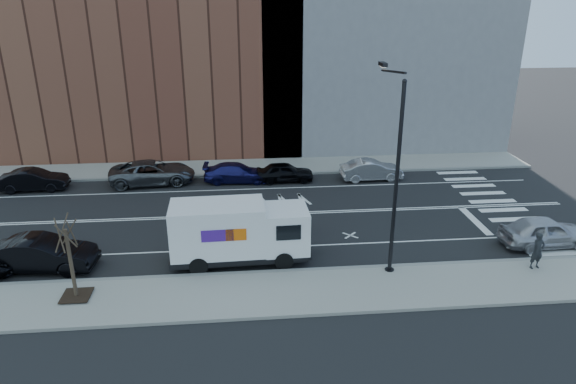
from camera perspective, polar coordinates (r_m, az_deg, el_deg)
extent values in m
plane|color=black|center=(30.62, -5.41, -2.59)|extent=(120.00, 120.00, 0.00)
cube|color=gray|center=(22.79, -5.30, -11.33)|extent=(44.00, 3.60, 0.15)
cube|color=gray|center=(38.81, -5.49, 2.74)|extent=(44.00, 3.60, 0.15)
cube|color=gray|center=(24.33, -5.33, -9.04)|extent=(44.00, 0.25, 0.17)
cube|color=gray|center=(37.10, -5.48, 1.88)|extent=(44.00, 0.25, 0.17)
cube|color=brown|center=(44.43, -17.00, 18.67)|extent=(26.00, 10.00, 22.00)
cylinder|color=black|center=(23.06, 11.95, 0.96)|extent=(0.18, 0.18, 9.00)
cylinder|color=black|center=(24.90, 11.18, -8.58)|extent=(0.44, 0.44, 0.20)
sphere|color=black|center=(21.96, 12.84, 11.92)|extent=(0.20, 0.20, 0.20)
cylinder|color=black|center=(23.55, 11.61, 12.98)|extent=(0.11, 3.49, 0.48)
cube|color=black|center=(25.15, 10.51, 13.78)|extent=(0.25, 0.80, 0.18)
cube|color=#FFF2CC|center=(25.16, 10.50, 13.56)|extent=(0.18, 0.55, 0.03)
cube|color=black|center=(24.17, -22.44, -10.56)|extent=(1.20, 1.20, 0.04)
cylinder|color=#382B1E|center=(23.45, -22.96, -7.38)|extent=(0.16, 0.16, 3.20)
cylinder|color=#382B1E|center=(22.77, -22.86, -4.27)|extent=(0.06, 0.80, 1.44)
cylinder|color=#382B1E|center=(23.03, -23.11, -4.03)|extent=(0.81, 0.31, 1.19)
cylinder|color=#382B1E|center=(23.04, -23.83, -4.13)|extent=(0.58, 0.76, 1.50)
cylinder|color=#382B1E|center=(22.79, -24.05, -4.44)|extent=(0.47, 0.61, 1.37)
cylinder|color=#382B1E|center=(22.62, -23.44, -4.53)|extent=(0.72, 0.29, 1.13)
cube|color=black|center=(25.36, -5.50, -6.69)|extent=(6.60, 2.40, 0.32)
cube|color=white|center=(24.98, -0.26, -4.07)|extent=(2.17, 2.33, 2.11)
cube|color=black|center=(24.99, 2.20, -3.28)|extent=(0.12, 1.95, 1.00)
cube|color=black|center=(23.82, 0.07, -4.55)|extent=(1.16, 0.08, 0.74)
cube|color=black|center=(25.89, -0.56, -2.36)|extent=(1.16, 0.08, 0.74)
cube|color=black|center=(25.58, 2.06, -6.08)|extent=(0.22, 2.11, 0.37)
cube|color=white|center=(24.76, -7.81, -3.98)|extent=(4.49, 2.45, 2.43)
cube|color=#47198C|center=(23.63, -7.84, -4.85)|extent=(1.48, 0.06, 0.58)
cube|color=orange|center=(23.62, -5.79, -4.76)|extent=(0.95, 0.05, 0.58)
cube|color=#47198C|center=(25.77, -7.81, -2.56)|extent=(1.48, 0.06, 0.58)
cube|color=orange|center=(25.76, -5.94, -2.47)|extent=(0.95, 0.05, 0.58)
cylinder|color=black|center=(24.57, -0.45, -7.65)|extent=(0.89, 0.32, 0.89)
cylinder|color=black|center=(26.43, -0.98, -5.46)|extent=(0.89, 0.32, 0.89)
cylinder|color=black|center=(24.50, -9.90, -8.09)|extent=(0.89, 0.32, 0.89)
cylinder|color=black|center=(26.36, -9.72, -5.86)|extent=(0.89, 0.32, 0.89)
imported|color=black|center=(38.09, -26.41, 1.21)|extent=(4.39, 1.68, 1.43)
imported|color=#52555A|center=(36.52, -14.83, 2.11)|extent=(5.96, 3.19, 1.59)
imported|color=navy|center=(35.86, -5.73, 2.15)|extent=(4.64, 2.09, 1.32)
imported|color=black|center=(35.74, -0.36, 2.22)|extent=(3.97, 1.62, 1.35)
imported|color=#AFAFB4|center=(36.55, 9.24, 2.43)|extent=(4.39, 1.71, 1.42)
imported|color=silver|center=(28.37, -2.91, -2.99)|extent=(4.31, 1.98, 1.37)
imported|color=black|center=(27.01, -25.67, -6.22)|extent=(5.09, 2.11, 1.64)
imported|color=#BAB9BF|center=(29.76, 26.68, -3.96)|extent=(4.72, 2.06, 1.58)
imported|color=black|center=(26.85, 25.99, -5.88)|extent=(0.73, 0.55, 1.81)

